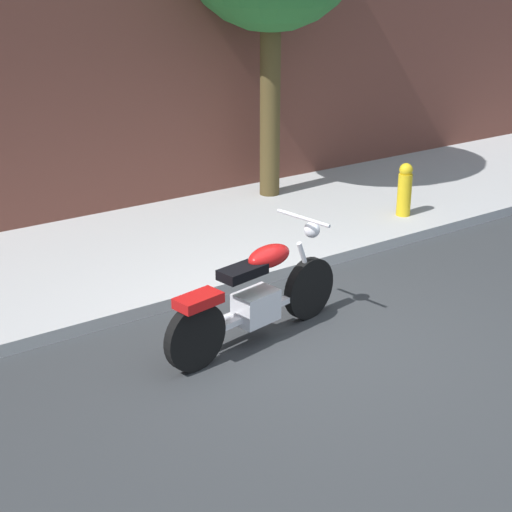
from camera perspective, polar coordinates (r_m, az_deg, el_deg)
ground_plane at (r=7.87m, az=4.11°, el=-6.05°), size 60.00×60.00×0.00m
sidewalk at (r=10.11m, az=-6.35°, el=0.76°), size 24.37×3.19×0.14m
motorcycle at (r=7.56m, az=-0.04°, el=-3.06°), size 2.23×0.74×1.17m
fire_hydrant at (r=11.12m, az=10.97°, el=4.55°), size 0.20×0.20×0.91m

